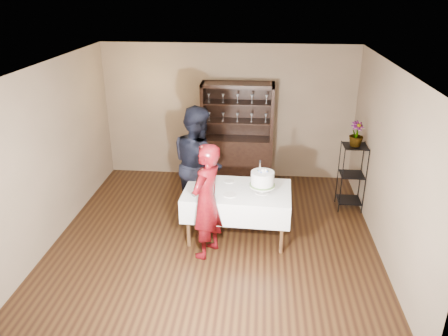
{
  "coord_description": "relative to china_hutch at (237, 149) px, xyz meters",
  "views": [
    {
      "loc": [
        0.66,
        -5.96,
        3.75
      ],
      "look_at": [
        0.13,
        0.1,
        1.16
      ],
      "focal_mm": 35.0,
      "sensor_mm": 36.0,
      "label": 1
    }
  ],
  "objects": [
    {
      "name": "ceiling",
      "position": [
        -0.2,
        -2.25,
        2.04
      ],
      "size": [
        5.0,
        5.0,
        0.0
      ],
      "primitive_type": "plane",
      "rotation": [
        3.14,
        0.0,
        0.0
      ],
      "color": "silver",
      "rests_on": "back_wall"
    },
    {
      "name": "plate_far",
      "position": [
        -0.01,
        -1.9,
        0.16
      ],
      "size": [
        0.2,
        0.2,
        0.01
      ],
      "primitive_type": "cylinder",
      "rotation": [
        0.0,
        0.0,
        0.35
      ],
      "color": "white",
      "rests_on": "cake_table"
    },
    {
      "name": "china_hutch",
      "position": [
        0.0,
        0.0,
        0.0
      ],
      "size": [
        1.4,
        0.48,
        2.0
      ],
      "color": "black",
      "rests_on": "floor"
    },
    {
      "name": "floor",
      "position": [
        -0.2,
        -2.25,
        -0.66
      ],
      "size": [
        5.0,
        5.0,
        0.0
      ],
      "primitive_type": "plane",
      "color": "black",
      "rests_on": "ground"
    },
    {
      "name": "plate_near",
      "position": [
        0.03,
        -2.39,
        0.16
      ],
      "size": [
        0.24,
        0.24,
        0.01
      ],
      "primitive_type": "cylinder",
      "rotation": [
        0.0,
        0.0,
        0.25
      ],
      "color": "white",
      "rests_on": "cake_table"
    },
    {
      "name": "cake",
      "position": [
        0.51,
        -2.25,
        0.37
      ],
      "size": [
        0.39,
        0.39,
        0.54
      ],
      "rotation": [
        0.0,
        0.0,
        -0.08
      ],
      "color": "white",
      "rests_on": "cake_table"
    },
    {
      "name": "woman",
      "position": [
        -0.28,
        -2.72,
        0.21
      ],
      "size": [
        0.64,
        0.75,
        1.75
      ],
      "primitive_type": "imported",
      "rotation": [
        0.0,
        0.0,
        -1.98
      ],
      "color": "#39050C",
      "rests_on": "floor"
    },
    {
      "name": "back_wall",
      "position": [
        -0.2,
        0.25,
        0.69
      ],
      "size": [
        5.0,
        0.02,
        2.7
      ],
      "primitive_type": "cube",
      "color": "brown",
      "rests_on": "floor"
    },
    {
      "name": "potted_plant",
      "position": [
        2.07,
        -1.06,
        0.74
      ],
      "size": [
        0.32,
        0.32,
        0.43
      ],
      "primitive_type": "imported",
      "rotation": [
        0.0,
        0.0,
        0.44
      ],
      "color": "#4E7337",
      "rests_on": "plant_etagere"
    },
    {
      "name": "cake_table",
      "position": [
        0.14,
        -2.18,
        -0.04
      ],
      "size": [
        1.67,
        1.07,
        0.82
      ],
      "rotation": [
        0.0,
        0.0,
        -0.04
      ],
      "color": "silver",
      "rests_on": "floor"
    },
    {
      "name": "wall_right",
      "position": [
        2.3,
        -2.25,
        0.69
      ],
      "size": [
        0.02,
        5.0,
        2.7
      ],
      "primitive_type": "cube",
      "color": "brown",
      "rests_on": "floor"
    },
    {
      "name": "wall_left",
      "position": [
        -2.7,
        -2.25,
        0.69
      ],
      "size": [
        0.02,
        5.0,
        2.7
      ],
      "primitive_type": "cube",
      "color": "brown",
      "rests_on": "floor"
    },
    {
      "name": "man",
      "position": [
        -0.56,
        -1.58,
        0.32
      ],
      "size": [
        1.15,
        1.21,
        1.96
      ],
      "primitive_type": "imported",
      "rotation": [
        0.0,
        0.0,
        2.18
      ],
      "color": "black",
      "rests_on": "floor"
    },
    {
      "name": "plant_etagere",
      "position": [
        2.08,
        -1.05,
        -0.01
      ],
      "size": [
        0.42,
        0.42,
        1.2
      ],
      "color": "black",
      "rests_on": "floor"
    }
  ]
}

